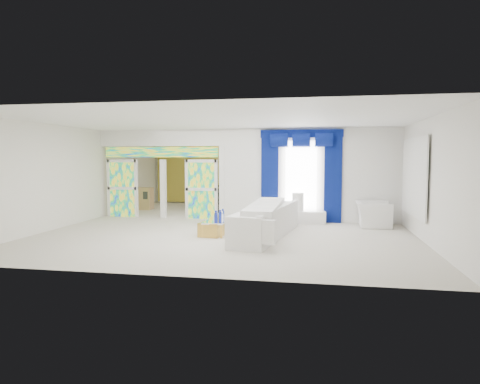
% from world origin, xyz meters
% --- Properties ---
extents(floor, '(12.00, 12.00, 0.00)m').
position_xyz_m(floor, '(0.00, 0.00, 0.00)').
color(floor, '#B7AF9E').
rests_on(floor, ground).
extents(dividing_wall, '(5.70, 0.18, 3.00)m').
position_xyz_m(dividing_wall, '(2.15, 1.00, 1.50)').
color(dividing_wall, white).
rests_on(dividing_wall, ground).
extents(dividing_header, '(4.30, 0.18, 0.55)m').
position_xyz_m(dividing_header, '(-2.85, 1.00, 2.73)').
color(dividing_header, white).
rests_on(dividing_header, dividing_wall).
extents(stained_panel_left, '(0.95, 0.04, 2.00)m').
position_xyz_m(stained_panel_left, '(-4.28, 1.00, 1.00)').
color(stained_panel_left, '#994C3F').
rests_on(stained_panel_left, ground).
extents(stained_panel_right, '(0.95, 0.04, 2.00)m').
position_xyz_m(stained_panel_right, '(-1.42, 1.00, 1.00)').
color(stained_panel_right, '#994C3F').
rests_on(stained_panel_right, ground).
extents(stained_transom, '(4.00, 0.05, 0.35)m').
position_xyz_m(stained_transom, '(-2.85, 1.00, 2.25)').
color(stained_transom, '#994C3F').
rests_on(stained_transom, dividing_header).
extents(window_pane, '(1.00, 0.02, 2.30)m').
position_xyz_m(window_pane, '(1.90, 0.90, 1.45)').
color(window_pane, white).
rests_on(window_pane, dividing_wall).
extents(blue_drape_left, '(0.55, 0.10, 2.80)m').
position_xyz_m(blue_drape_left, '(0.90, 0.87, 1.40)').
color(blue_drape_left, '#030545').
rests_on(blue_drape_left, ground).
extents(blue_drape_right, '(0.55, 0.10, 2.80)m').
position_xyz_m(blue_drape_right, '(2.90, 0.87, 1.40)').
color(blue_drape_right, '#030545').
rests_on(blue_drape_right, ground).
extents(blue_pelmet, '(2.60, 0.12, 0.25)m').
position_xyz_m(blue_pelmet, '(1.90, 0.87, 2.82)').
color(blue_pelmet, '#030545').
rests_on(blue_pelmet, dividing_wall).
extents(wall_mirror, '(0.04, 2.70, 1.90)m').
position_xyz_m(wall_mirror, '(4.94, -1.00, 1.55)').
color(wall_mirror, white).
rests_on(wall_mirror, ground).
extents(gold_curtains, '(9.70, 0.12, 2.90)m').
position_xyz_m(gold_curtains, '(0.00, 5.90, 1.50)').
color(gold_curtains, '#AF872A').
rests_on(gold_curtains, ground).
extents(white_sofa, '(1.42, 4.01, 0.75)m').
position_xyz_m(white_sofa, '(1.14, -1.91, 0.37)').
color(white_sofa, silver).
rests_on(white_sofa, ground).
extents(coffee_table, '(0.79, 1.71, 0.37)m').
position_xyz_m(coffee_table, '(-0.21, -1.61, 0.18)').
color(coffee_table, '#B98F39').
rests_on(coffee_table, ground).
extents(console_table, '(1.15, 0.47, 0.37)m').
position_xyz_m(console_table, '(2.12, 0.61, 0.19)').
color(console_table, white).
rests_on(console_table, ground).
extents(table_lamp, '(0.36, 0.36, 0.58)m').
position_xyz_m(table_lamp, '(1.82, 0.61, 0.66)').
color(table_lamp, silver).
rests_on(table_lamp, console_table).
extents(armchair, '(1.02, 1.16, 0.74)m').
position_xyz_m(armchair, '(4.07, 0.30, 0.37)').
color(armchair, silver).
rests_on(armchair, ground).
extents(grand_piano, '(1.73, 2.02, 0.87)m').
position_xyz_m(grand_piano, '(-1.70, 4.34, 0.44)').
color(grand_piano, black).
rests_on(grand_piano, ground).
extents(piano_bench, '(1.04, 0.62, 0.32)m').
position_xyz_m(piano_bench, '(-1.70, 2.74, 0.16)').
color(piano_bench, black).
rests_on(piano_bench, ground).
extents(tv_console, '(0.63, 0.58, 0.87)m').
position_xyz_m(tv_console, '(-4.39, 3.18, 0.44)').
color(tv_console, tan).
rests_on(tv_console, ground).
extents(chandelier, '(0.60, 0.60, 0.60)m').
position_xyz_m(chandelier, '(-2.30, 3.40, 2.65)').
color(chandelier, gold).
rests_on(chandelier, ceiling).
extents(decanters, '(0.16, 1.04, 0.25)m').
position_xyz_m(decanters, '(-0.19, -1.68, 0.46)').
color(decanters, white).
rests_on(decanters, coffee_table).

